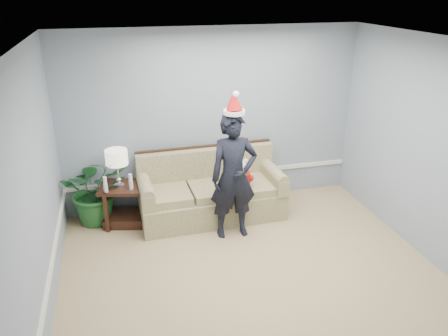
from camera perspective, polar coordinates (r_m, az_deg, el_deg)
name	(u,v)px	position (r m, az deg, el deg)	size (l,w,h in m)	color
room_shell	(271,190)	(4.35, 6.10, -2.86)	(4.54, 5.04, 2.74)	tan
wainscot_trim	(146,225)	(5.58, -10.14, -7.38)	(4.49, 4.99, 0.06)	white
sofa	(210,193)	(6.52, -1.81, -3.30)	(2.11, 0.95, 0.98)	#4E5B2B
side_table	(124,208)	(6.50, -12.90, -5.16)	(0.72, 0.65, 0.60)	#341A13
table_lamp	(117,159)	(6.17, -13.85, 1.17)	(0.31, 0.31, 0.55)	silver
candle_pair	(118,184)	(6.16, -13.66, -1.99)	(0.40, 0.06, 0.23)	silver
houseplant	(96,189)	(6.53, -16.41, -2.61)	(0.93, 0.81, 1.04)	#1D5827
man	(234,177)	(5.79, 1.26, -1.15)	(0.63, 0.42, 1.74)	black
santa_hat	(234,103)	(5.47, 1.31, 8.47)	(0.28, 0.31, 0.32)	white
teddy_bear	(241,177)	(6.27, 2.25, -1.14)	(0.33, 0.34, 0.44)	white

